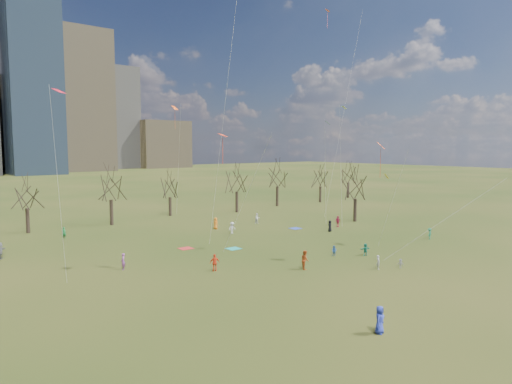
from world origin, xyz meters
TOP-DOWN VIEW (x-y plane):
  - ground at (0.00, 0.00)m, footprint 500.00×500.00m
  - bare_tree_row at (-0.09, 37.22)m, footprint 113.04×29.80m
  - blanket_teal at (-1.91, 14.02)m, footprint 1.60×1.50m
  - blanket_navy at (13.63, 19.37)m, footprint 1.60×1.50m
  - blanket_crimson at (-6.39, 17.76)m, footprint 1.60×1.50m
  - person_0 at (-9.26, -12.66)m, footprint 1.07×0.88m
  - person_1 at (4.08, -2.75)m, footprint 0.59×0.62m
  - person_2 at (-1.77, 1.85)m, footprint 1.14×1.20m
  - person_3 at (6.18, -3.96)m, footprint 0.66×0.70m
  - person_4 at (-9.32, 6.96)m, footprint 1.10×0.71m
  - person_5 at (7.79, 1.72)m, footprint 1.36×0.75m
  - person_6 at (15.78, 14.32)m, footprint 0.97×0.91m
  - person_7 at (-16.24, 13.22)m, footprint 0.66×0.74m
  - person_8 at (4.85, 3.80)m, footprint 0.60×0.68m
  - person_9 at (3.77, 22.17)m, footprint 1.10×0.66m
  - person_10 at (19.76, 16.28)m, footprint 1.07×0.59m
  - person_11 at (-25.07, 26.07)m, footprint 1.28×1.80m
  - person_12 at (3.80, 26.48)m, footprint 0.72×0.96m
  - person_13 at (-16.11, 33.71)m, footprint 0.67×0.63m
  - person_14 at (11.86, 26.44)m, footprint 0.84×0.66m
  - person_15 at (22.10, 2.20)m, footprint 1.10×0.82m
  - kites_airborne at (-0.73, 11.17)m, footprint 57.79×49.39m

SIDE VIEW (x-z plane):
  - ground at x=0.00m, z-range 0.00..0.00m
  - blanket_teal at x=-1.91m, z-range 0.00..0.03m
  - blanket_navy at x=13.63m, z-range 0.00..0.03m
  - blanket_crimson at x=-6.39m, z-range 0.00..0.03m
  - person_3 at x=6.18m, z-range 0.00..0.95m
  - person_8 at x=4.85m, z-range 0.00..1.19m
  - person_5 at x=7.79m, z-range 0.00..1.40m
  - person_1 at x=4.08m, z-range 0.00..1.43m
  - person_15 at x=22.10m, z-range 0.00..1.51m
  - person_13 at x=-16.11m, z-range 0.00..1.54m
  - person_9 at x=3.77m, z-range 0.00..1.66m
  - person_6 at x=15.78m, z-range 0.00..1.67m
  - person_7 at x=-16.24m, z-range 0.00..1.69m
  - person_14 at x=11.86m, z-range 0.00..1.70m
  - person_10 at x=19.76m, z-range 0.00..1.72m
  - person_4 at x=-9.32m, z-range 0.00..1.74m
  - person_12 at x=3.80m, z-range 0.00..1.78m
  - person_11 at x=-25.07m, z-range 0.00..1.88m
  - person_0 at x=-9.26m, z-range 0.00..1.88m
  - person_2 at x=-1.77m, z-range 0.00..1.95m
  - bare_tree_row at x=-0.09m, z-range 1.37..10.87m
  - kites_airborne at x=-0.73m, z-range -3.04..32.68m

